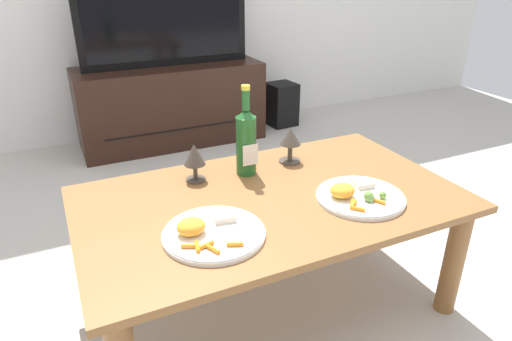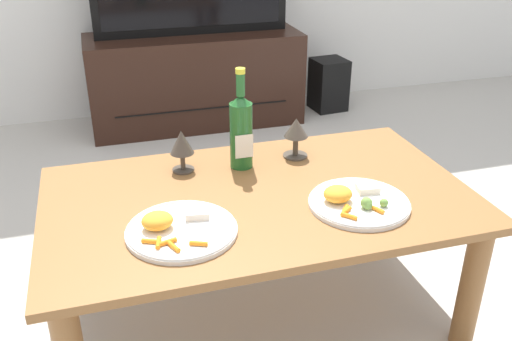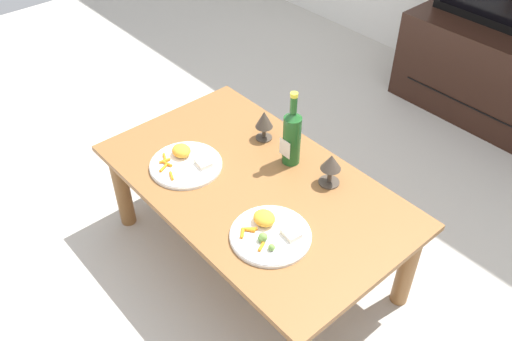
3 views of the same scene
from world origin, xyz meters
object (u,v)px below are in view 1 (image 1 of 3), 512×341
Objects in this scene: tv_screen at (164,18)px; goblet_left at (194,156)px; floor_speaker at (281,104)px; dining_table at (271,215)px; tv_stand at (171,105)px; dinner_plate_right at (358,196)px; dinner_plate_left at (211,232)px; wine_bottle at (247,139)px; goblet_right at (290,139)px.

tv_screen is 7.89× the size of goblet_left.
tv_screen is at bearing 174.25° from floor_speaker.
dining_table is 1.76m from tv_stand.
floor_speaker is 1.96m from goblet_left.
tv_screen reaches higher than floor_speaker.
tv_screen is at bearing 93.34° from dinner_plate_right.
dinner_plate_left is at bearing -128.87° from floor_speaker.
wine_bottle is (0.00, 0.20, 0.20)m from dining_table.
dinner_plate_left is at bearing -101.51° from goblet_left.
tv_stand is 0.85m from floor_speaker.
tv_stand is at bearing 85.08° from wine_bottle.
dining_table is 3.83× the size of wine_bottle.
dining_table is 9.12× the size of goblet_right.
dining_table is 0.33m from goblet_left.
tv_screen is 1.56m from goblet_right.
tv_screen is 3.77× the size of dinner_plate_right.
goblet_left is (-0.19, 0.22, 0.16)m from dining_table.
tv_screen is 1.96m from dinner_plate_left.
dinner_plate_left is (-0.45, -0.36, -0.08)m from goblet_right.
dinner_plate_right is at bearing -116.77° from floor_speaker.
tv_stand reaches higher than floor_speaker.
tv_screen is 1.07m from floor_speaker.
goblet_left is (-1.17, -1.53, 0.38)m from floor_speaker.
dinner_plate_right is (0.11, -1.89, -0.37)m from tv_screen.
floor_speaker is 2.35× the size of goblet_right.
floor_speaker is at bearing -0.28° from tv_screen.
goblet_right reaches higher than dinner_plate_right.
tv_screen is 3.38× the size of floor_speaker.
goblet_left is at bearing -101.95° from tv_screen.
dining_table is at bearing -49.61° from goblet_left.
dinner_plate_right is (0.43, -0.36, -0.08)m from goblet_left.
tv_stand reaches higher than dinner_plate_right.
tv_stand is at bearing 174.09° from floor_speaker.
goblet_right is (-0.79, -1.53, 0.38)m from floor_speaker.
dinner_plate_left is at bearing -151.92° from dining_table.
goblet_right reaches higher than dinner_plate_left.
goblet_left is 0.48× the size of dinner_plate_right.
wine_bottle is at bearing 125.75° from dinner_plate_right.
goblet_left and goblet_right have the same top height.
goblet_right is at bearing -87.88° from tv_screen.
dining_table is at bearing -131.29° from goblet_right.
goblet_right is 0.37m from dinner_plate_right.
wine_bottle is at bearing -173.67° from goblet_right.
wine_bottle reaches higher than goblet_left.
tv_screen is (0.14, 1.75, 0.45)m from dining_table.
goblet_left is at bearing 173.67° from wine_bottle.
goblet_left is at bearing -132.94° from floor_speaker.
dinner_plate_right is (0.51, -0.00, 0.00)m from dinner_plate_left.
wine_bottle reaches higher than floor_speaker.
goblet_left reaches higher than dinner_plate_right.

